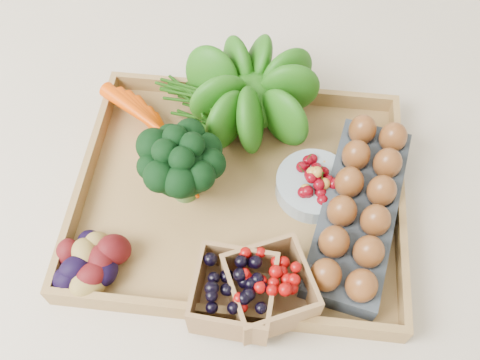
# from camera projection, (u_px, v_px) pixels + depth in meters

# --- Properties ---
(ground) EXTENTS (4.00, 4.00, 0.00)m
(ground) POSITION_uv_depth(u_px,v_px,m) (240.00, 198.00, 0.94)
(ground) COLOR beige
(ground) RESTS_ON ground
(tray) EXTENTS (0.55, 0.45, 0.01)m
(tray) POSITION_uv_depth(u_px,v_px,m) (240.00, 196.00, 0.93)
(tray) COLOR #A07A43
(tray) RESTS_ON ground
(carrots) EXTENTS (0.20, 0.14, 0.05)m
(carrots) POSITION_uv_depth(u_px,v_px,m) (164.00, 138.00, 0.96)
(carrots) COLOR #DF4200
(carrots) RESTS_ON tray
(lettuce) EXTENTS (0.16, 0.16, 0.16)m
(lettuce) POSITION_uv_depth(u_px,v_px,m) (253.00, 87.00, 0.95)
(lettuce) COLOR #1D500C
(lettuce) RESTS_ON tray
(broccoli) EXTENTS (0.14, 0.14, 0.11)m
(broccoli) POSITION_uv_depth(u_px,v_px,m) (183.00, 175.00, 0.88)
(broccoli) COLOR black
(broccoli) RESTS_ON tray
(cherry_bowl) EXTENTS (0.13, 0.13, 0.03)m
(cherry_bowl) POSITION_uv_depth(u_px,v_px,m) (314.00, 186.00, 0.91)
(cherry_bowl) COLOR #8C9EA5
(cherry_bowl) RESTS_ON tray
(egg_carton) EXTENTS (0.18, 0.36, 0.04)m
(egg_carton) POSITION_uv_depth(u_px,v_px,m) (358.00, 211.00, 0.89)
(egg_carton) COLOR #383F47
(egg_carton) RESTS_ON tray
(potatoes) EXTENTS (0.13, 0.13, 0.07)m
(potatoes) POSITION_uv_depth(u_px,v_px,m) (88.00, 263.00, 0.82)
(potatoes) COLOR #420A0D
(potatoes) RESTS_ON tray
(punnet_blackberry) EXTENTS (0.12, 0.12, 0.08)m
(punnet_blackberry) POSITION_uv_depth(u_px,v_px,m) (234.00, 293.00, 0.79)
(punnet_blackberry) COLOR black
(punnet_blackberry) RESTS_ON tray
(punnet_raspberry) EXTENTS (0.16, 0.16, 0.08)m
(punnet_raspberry) POSITION_uv_depth(u_px,v_px,m) (269.00, 289.00, 0.79)
(punnet_raspberry) COLOR #7F0605
(punnet_raspberry) RESTS_ON tray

